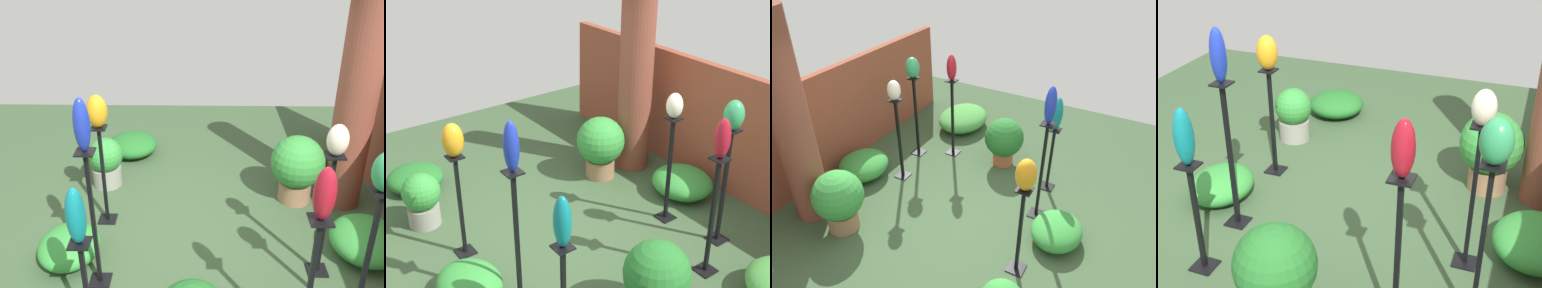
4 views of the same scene
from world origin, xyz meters
The scene contains 20 objects.
ground_plane centered at (0.00, 0.00, 0.00)m, with size 8.00×8.00×0.00m, color #385133.
brick_wall_back centered at (0.00, 2.39, 0.80)m, with size 5.60×0.12×1.60m, color brown.
brick_pillar centered at (-0.91, 1.86, 1.37)m, with size 0.45×0.45×2.75m, color brown.
pedestal_amber centered at (-0.46, -0.93, 0.54)m, with size 0.20×0.20×1.18m.
pedestal_jade centered at (1.00, 1.46, 0.63)m, with size 0.20×0.20×1.37m.
pedestal_ivory centered at (0.34, 1.30, 0.60)m, with size 0.20×0.20×1.31m.
pedestal_ruby centered at (1.29, 0.94, 0.61)m, with size 0.20×0.20×1.32m.
pedestal_teal centered at (1.16, -0.76, 0.45)m, with size 0.20×0.20×1.00m.
pedestal_cobalt centered at (0.52, -0.82, 0.66)m, with size 0.20×0.20×1.42m.
art_vase_amber centered at (-0.46, -0.93, 1.36)m, with size 0.21×0.22×0.36m, color orange.
art_vase_jade centered at (1.00, 1.46, 1.53)m, with size 0.21×0.22×0.32m, color #2D9356.
art_vase_ivory centered at (0.34, 1.30, 1.45)m, with size 0.18×0.19×0.29m, color beige.
art_vase_ruby centered at (1.29, 0.94, 1.52)m, with size 0.15×0.15×0.40m, color maroon.
art_vase_teal centered at (1.16, -0.76, 1.24)m, with size 0.16×0.15×0.47m, color #0F727A.
art_vase_cobalt centered at (0.52, -0.82, 1.66)m, with size 0.14×0.14×0.47m, color #192D9E.
potted_plant_front_left centered at (-0.93, 1.30, 0.48)m, with size 0.64×0.64×0.85m.
potted_plant_back_center centered at (1.42, 0.08, 0.45)m, with size 0.62×0.62×0.79m.
foliage_bed_west centered at (2.16, 1.24, 0.18)m, with size 1.06×0.85×0.37m, color #479942.
foliage_bed_center centered at (0.20, -1.19, 0.15)m, with size 0.72×0.62×0.31m, color #338C38.
foliage_bed_rear centered at (0.08, 1.84, 0.18)m, with size 0.79×0.73×0.36m, color #338C38.
Camera 3 is at (-3.29, -1.82, 3.55)m, focal length 35.00 mm.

